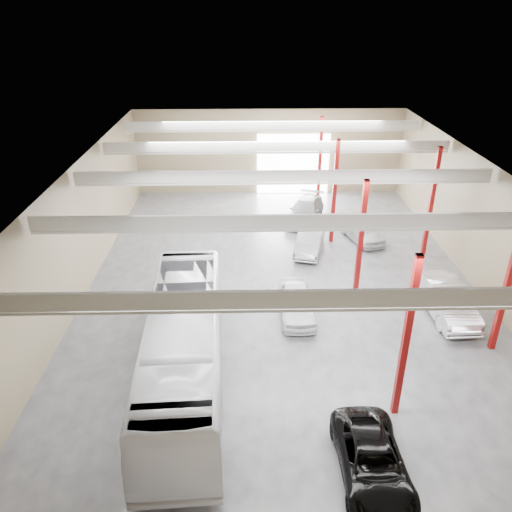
{
  "coord_description": "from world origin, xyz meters",
  "views": [
    {
      "loc": [
        -2.04,
        -24.78,
        14.49
      ],
      "look_at": [
        -1.48,
        -0.52,
        2.2
      ],
      "focal_mm": 35.0,
      "sensor_mm": 36.0,
      "label": 1
    }
  ],
  "objects_px": {
    "black_sedan": "(372,462)",
    "car_right_far": "(362,230)",
    "car_row_b": "(310,241)",
    "car_right_near": "(446,300)",
    "coach_bus": "(184,347)",
    "car_row_c": "(305,210)",
    "car_row_a": "(297,302)"
  },
  "relations": [
    {
      "from": "black_sedan",
      "to": "car_right_far",
      "type": "distance_m",
      "value": 19.53
    },
    {
      "from": "car_row_b",
      "to": "car_right_near",
      "type": "distance_m",
      "value": 9.77
    },
    {
      "from": "coach_bus",
      "to": "car_right_far",
      "type": "relative_size",
      "value": 2.95
    },
    {
      "from": "car_row_c",
      "to": "car_right_far",
      "type": "distance_m",
      "value": 4.94
    },
    {
      "from": "car_row_c",
      "to": "car_right_near",
      "type": "xyz_separation_m",
      "value": [
        5.86,
        -12.78,
        0.09
      ]
    },
    {
      "from": "coach_bus",
      "to": "car_row_a",
      "type": "relative_size",
      "value": 2.93
    },
    {
      "from": "car_row_b",
      "to": "car_row_a",
      "type": "bearing_deg",
      "value": -87.31
    },
    {
      "from": "car_row_b",
      "to": "car_right_near",
      "type": "height_order",
      "value": "car_right_near"
    },
    {
      "from": "black_sedan",
      "to": "car_row_b",
      "type": "relative_size",
      "value": 1.09
    },
    {
      "from": "car_row_a",
      "to": "car_row_b",
      "type": "xyz_separation_m",
      "value": [
        1.58,
        7.5,
        -0.02
      ]
    },
    {
      "from": "car_right_far",
      "to": "car_right_near",
      "type": "bearing_deg",
      "value": -91.09
    },
    {
      "from": "car_row_b",
      "to": "car_right_far",
      "type": "relative_size",
      "value": 1.02
    },
    {
      "from": "car_right_near",
      "to": "car_right_far",
      "type": "height_order",
      "value": "car_right_near"
    },
    {
      "from": "car_row_c",
      "to": "car_row_a",
      "type": "bearing_deg",
      "value": -80.75
    },
    {
      "from": "car_row_a",
      "to": "car_row_c",
      "type": "distance_m",
      "value": 12.84
    },
    {
      "from": "car_right_far",
      "to": "car_row_b",
      "type": "bearing_deg",
      "value": -171.64
    },
    {
      "from": "black_sedan",
      "to": "car_row_c",
      "type": "xyz_separation_m",
      "value": [
        0.27,
        22.7,
        0.11
      ]
    },
    {
      "from": "coach_bus",
      "to": "car_row_c",
      "type": "distance_m",
      "value": 19.09
    },
    {
      "from": "car_row_c",
      "to": "car_right_far",
      "type": "height_order",
      "value": "car_row_c"
    },
    {
      "from": "coach_bus",
      "to": "car_right_near",
      "type": "distance_m",
      "value": 13.86
    },
    {
      "from": "car_right_near",
      "to": "car_right_far",
      "type": "distance_m",
      "value": 9.56
    },
    {
      "from": "car_row_c",
      "to": "car_right_far",
      "type": "xyz_separation_m",
      "value": [
        3.45,
        -3.53,
        -0.03
      ]
    },
    {
      "from": "car_row_a",
      "to": "car_right_far",
      "type": "relative_size",
      "value": 1.01
    },
    {
      "from": "car_row_b",
      "to": "car_right_near",
      "type": "bearing_deg",
      "value": -36.3
    },
    {
      "from": "coach_bus",
      "to": "car_right_near",
      "type": "xyz_separation_m",
      "value": [
        12.93,
        4.92,
        -0.93
      ]
    },
    {
      "from": "black_sedan",
      "to": "car_row_b",
      "type": "bearing_deg",
      "value": 89.49
    },
    {
      "from": "coach_bus",
      "to": "black_sedan",
      "type": "relative_size",
      "value": 2.67
    },
    {
      "from": "car_row_c",
      "to": "car_right_near",
      "type": "relative_size",
      "value": 1.02
    },
    {
      "from": "car_row_a",
      "to": "car_right_near",
      "type": "relative_size",
      "value": 0.84
    },
    {
      "from": "black_sedan",
      "to": "car_right_far",
      "type": "bearing_deg",
      "value": 78.4
    },
    {
      "from": "coach_bus",
      "to": "car_row_b",
      "type": "bearing_deg",
      "value": 58.78
    },
    {
      "from": "black_sedan",
      "to": "car_row_a",
      "type": "height_order",
      "value": "car_row_a"
    }
  ]
}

